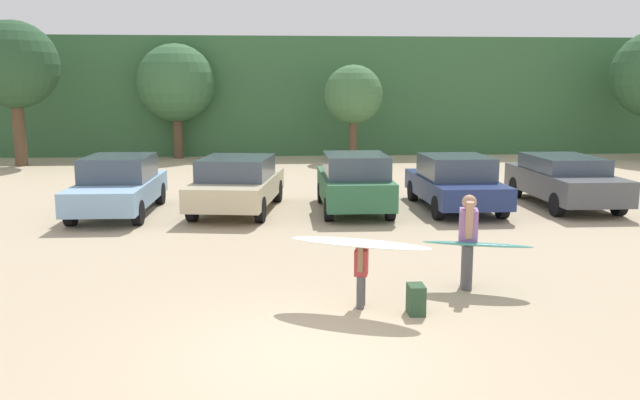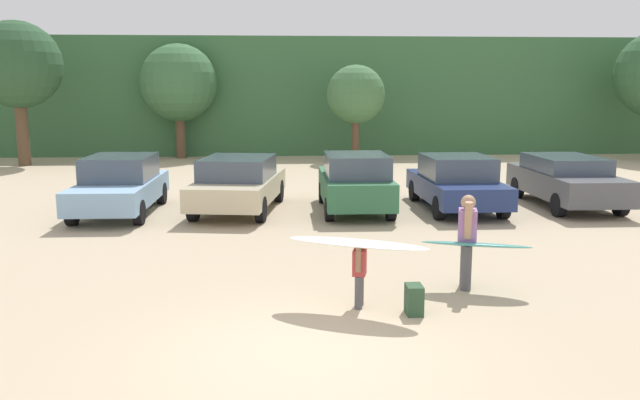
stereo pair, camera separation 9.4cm
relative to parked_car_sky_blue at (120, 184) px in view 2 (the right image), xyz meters
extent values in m
plane|color=tan|center=(4.56, -9.70, -0.79)|extent=(120.00, 120.00, 0.00)
cube|color=#38663D|center=(4.56, 20.93, 2.15)|extent=(108.00, 12.00, 5.89)
cylinder|color=brown|center=(-6.92, 11.52, 0.60)|extent=(0.52, 0.52, 2.77)
sphere|color=#284C2D|center=(-6.92, 11.52, 3.57)|extent=(3.73, 3.73, 3.73)
cylinder|color=brown|center=(-0.51, 14.24, 0.23)|extent=(0.48, 0.48, 2.05)
sphere|color=#38663D|center=(-0.51, 14.24, 2.83)|extent=(3.70, 3.70, 3.70)
cylinder|color=brown|center=(7.81, 12.42, 0.18)|extent=(0.39, 0.39, 1.93)
sphere|color=#427042|center=(7.81, 12.42, 2.29)|extent=(2.70, 2.70, 2.70)
cube|color=#84ADD1|center=(0.00, -0.05, -0.18)|extent=(1.85, 4.53, 0.60)
cube|color=#3F4C5B|center=(0.00, 0.11, 0.44)|extent=(1.68, 2.19, 0.65)
cylinder|color=black|center=(-0.80, 1.45, -0.48)|extent=(0.22, 0.63, 0.63)
cylinder|color=black|center=(0.83, 1.43, -0.48)|extent=(0.22, 0.63, 0.63)
cylinder|color=black|center=(-0.83, -1.53, -0.48)|extent=(0.22, 0.63, 0.63)
cylinder|color=black|center=(0.80, -1.54, -0.48)|extent=(0.22, 0.63, 0.63)
cube|color=beige|center=(3.17, 0.19, -0.16)|extent=(2.59, 4.80, 0.60)
cube|color=#3F4C5B|center=(3.15, 0.06, 0.43)|extent=(2.10, 2.52, 0.57)
cylinder|color=black|center=(2.53, 1.81, -0.46)|extent=(0.32, 0.69, 0.66)
cylinder|color=black|center=(4.26, 1.56, -0.46)|extent=(0.32, 0.69, 0.66)
cylinder|color=black|center=(2.09, -1.17, -0.46)|extent=(0.32, 0.69, 0.66)
cylinder|color=black|center=(3.81, -1.42, -0.46)|extent=(0.32, 0.69, 0.66)
cube|color=#2D6642|center=(6.34, -0.04, -0.13)|extent=(1.76, 4.06, 0.71)
cube|color=#3F4C5B|center=(6.34, -0.45, 0.52)|extent=(1.62, 2.14, 0.60)
cylinder|color=black|center=(5.56, 1.30, -0.49)|extent=(0.22, 0.60, 0.60)
cylinder|color=black|center=(7.14, 1.29, -0.49)|extent=(0.22, 0.60, 0.60)
cylinder|color=black|center=(5.55, -1.38, -0.49)|extent=(0.22, 0.60, 0.60)
cylinder|color=black|center=(7.13, -1.39, -0.49)|extent=(0.22, 0.60, 0.60)
cube|color=navy|center=(9.20, 0.06, -0.19)|extent=(1.95, 4.39, 0.57)
cube|color=#3F4C5B|center=(9.20, 0.03, 0.41)|extent=(1.76, 2.09, 0.62)
cylinder|color=black|center=(8.33, 1.49, -0.48)|extent=(0.23, 0.63, 0.62)
cylinder|color=black|center=(10.02, 1.51, -0.48)|extent=(0.23, 0.63, 0.62)
cylinder|color=black|center=(8.38, -1.39, -0.48)|extent=(0.23, 0.63, 0.62)
cylinder|color=black|center=(10.07, -1.36, -0.48)|extent=(0.23, 0.63, 0.62)
cube|color=#4C4F54|center=(12.47, 0.33, -0.13)|extent=(1.89, 4.61, 0.69)
cube|color=#3F4C5B|center=(12.47, 0.47, 0.43)|extent=(1.73, 2.54, 0.43)
cylinder|color=black|center=(11.64, 1.86, -0.47)|extent=(0.22, 0.64, 0.63)
cylinder|color=black|center=(13.32, 1.85, -0.47)|extent=(0.22, 0.64, 0.63)
cylinder|color=black|center=(11.62, -1.18, -0.47)|extent=(0.22, 0.64, 0.63)
cylinder|color=black|center=(13.30, -1.19, -0.47)|extent=(0.22, 0.64, 0.63)
cylinder|color=#4C4C51|center=(7.40, -7.23, -0.41)|extent=(0.18, 0.18, 0.77)
cylinder|color=#4C4C51|center=(7.46, -6.97, -0.41)|extent=(0.18, 0.18, 0.77)
cube|color=#9966A5|center=(7.43, -7.10, 0.27)|extent=(0.38, 0.45, 0.59)
sphere|color=tan|center=(7.43, -7.10, 0.68)|extent=(0.24, 0.24, 0.24)
cylinder|color=tan|center=(7.38, -7.31, 0.42)|extent=(0.18, 0.23, 0.63)
cylinder|color=tan|center=(7.48, -6.89, 0.42)|extent=(0.22, 0.41, 0.61)
cylinder|color=#4C4C51|center=(5.49, -8.05, -0.53)|extent=(0.12, 0.12, 0.51)
cylinder|color=#4C4C51|center=(5.54, -7.87, -0.53)|extent=(0.12, 0.12, 0.51)
cube|color=#B23838|center=(5.52, -7.96, -0.08)|extent=(0.25, 0.30, 0.39)
sphere|color=#8C664C|center=(5.52, -7.96, 0.20)|extent=(0.16, 0.16, 0.16)
cylinder|color=#8C664C|center=(5.48, -8.10, 0.02)|extent=(0.11, 0.12, 0.42)
cylinder|color=#8C664C|center=(5.55, -7.82, 0.02)|extent=(0.12, 0.18, 0.42)
ellipsoid|color=teal|center=(7.55, -7.25, -0.01)|extent=(1.88, 1.01, 0.18)
ellipsoid|color=white|center=(5.47, -8.07, 0.25)|extent=(2.27, 1.46, 0.10)
cube|color=#2D4C33|center=(6.30, -8.34, -0.56)|extent=(0.24, 0.34, 0.45)
camera|label=1|loc=(4.24, -17.47, 2.54)|focal=36.24mm
camera|label=2|loc=(4.33, -17.47, 2.54)|focal=36.24mm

